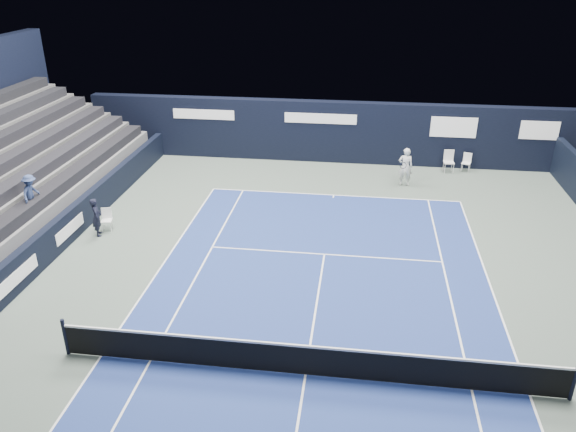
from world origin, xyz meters
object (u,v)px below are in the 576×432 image
folding_chair_back_b (467,161)px  folding_chair_back_a (449,160)px  tennis_net (306,359)px  tennis_player (405,167)px  line_judge_chair (107,218)px

folding_chair_back_b → folding_chair_back_a: bearing=-147.4°
folding_chair_back_b → tennis_net: bearing=-92.7°
tennis_net → tennis_player: (3.15, 13.56, 0.39)m
folding_chair_back_a → tennis_net: bearing=-113.0°
tennis_net → folding_chair_back_a: bearing=71.0°
folding_chair_back_b → line_judge_chair: bearing=-130.9°
folding_chair_back_a → tennis_player: 3.07m
folding_chair_back_b → tennis_player: size_ratio=0.51×
folding_chair_back_a → line_judge_chair: (-13.89, -8.37, -0.12)m
tennis_net → tennis_player: size_ratio=7.20×
folding_chair_back_a → folding_chair_back_b: folding_chair_back_a is taller
folding_chair_back_a → tennis_player: tennis_player is taller
tennis_player → folding_chair_back_a: bearing=43.2°
folding_chair_back_b → tennis_net: 17.07m
folding_chair_back_a → tennis_player: size_ratio=0.61×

